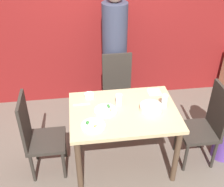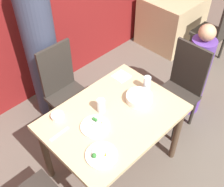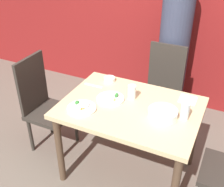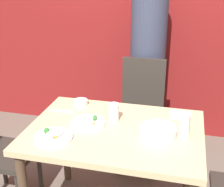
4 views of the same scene
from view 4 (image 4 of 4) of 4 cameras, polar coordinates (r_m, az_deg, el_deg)
The scene contains 12 objects.
wall_back at distance 3.21m, azimuth 6.72°, elevation 15.64°, with size 10.00×0.06×2.70m.
dining_table at distance 2.08m, azimuth 0.55°, elevation -8.84°, with size 1.12×0.81×0.74m.
chair_adult_spot at distance 2.79m, azimuth 5.27°, elevation -3.50°, with size 0.40×0.40×0.98m.
person_adult at distance 2.97m, azimuth 6.45°, elevation 4.50°, with size 0.33×0.33×1.75m.
bowl_curry at distance 1.94m, azimuth 8.40°, elevation -6.90°, with size 0.23×0.23×0.06m.
plate_rice_adult at distance 2.08m, azimuth -4.39°, elevation -5.35°, with size 0.23×0.23×0.05m.
plate_rice_child at distance 1.95m, azimuth -10.65°, elevation -7.66°, with size 0.23×0.23×0.05m.
bowl_rice_small at distance 2.36m, azimuth -5.75°, elevation -1.57°, with size 0.11×0.11×0.04m.
glass_water_tall at distance 2.10m, azimuth 0.33°, elevation -3.43°, with size 0.07×0.07×0.13m.
glass_water_short at distance 1.97m, azimuth 13.12°, elevation -5.72°, with size 0.06×0.06×0.14m.
napkin_folded at distance 2.25m, azimuth 12.39°, elevation -3.88°, with size 0.14×0.14×0.01m.
fork_steel at distance 2.28m, azimuth -9.09°, elevation -3.16°, with size 0.18×0.02×0.01m.
Camera 4 is at (0.41, -1.73, 1.72)m, focal length 50.00 mm.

